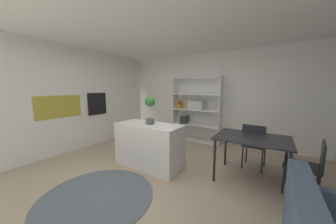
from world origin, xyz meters
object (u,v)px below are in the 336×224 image
(open_bookshelf, at_px, (195,109))
(dining_chair_window_side, at_px, (311,163))
(kitchen_island, at_px, (149,145))
(dining_table, at_px, (252,141))
(built_in_oven, at_px, (97,104))
(dining_chair_far, at_px, (254,143))
(potted_plant_on_island, at_px, (150,107))

(open_bookshelf, height_order, dining_chair_window_side, open_bookshelf)
(kitchen_island, distance_m, dining_table, 1.94)
(open_bookshelf, xyz_separation_m, dining_chair_window_side, (2.57, -1.63, -0.47))
(built_in_oven, xyz_separation_m, kitchen_island, (2.19, -0.35, -0.74))
(open_bookshelf, xyz_separation_m, dining_chair_far, (1.76, -1.15, -0.43))
(potted_plant_on_island, xyz_separation_m, open_bookshelf, (0.07, 2.11, -0.26))
(built_in_oven, xyz_separation_m, dining_chair_far, (4.04, 0.64, -0.63))
(built_in_oven, height_order, dining_table, built_in_oven)
(potted_plant_on_island, distance_m, open_bookshelf, 2.12)
(potted_plant_on_island, xyz_separation_m, dining_chair_window_side, (2.63, 0.48, -0.73))
(built_in_oven, bearing_deg, potted_plant_on_island, -8.29)
(dining_chair_far, bearing_deg, open_bookshelf, -28.86)
(potted_plant_on_island, bearing_deg, dining_chair_far, 27.65)
(kitchen_island, distance_m, dining_chair_window_side, 2.69)
(potted_plant_on_island, relative_size, dining_chair_far, 0.62)
(dining_table, bearing_deg, potted_plant_on_island, -165.00)
(dining_chair_window_side, bearing_deg, open_bookshelf, -114.54)
(dining_table, bearing_deg, kitchen_island, -164.28)
(kitchen_island, distance_m, potted_plant_on_island, 0.80)
(kitchen_island, bearing_deg, dining_table, 15.72)
(built_in_oven, height_order, dining_chair_far, built_in_oven)
(dining_table, height_order, dining_chair_far, dining_chair_far)
(open_bookshelf, relative_size, dining_table, 1.68)
(built_in_oven, distance_m, dining_table, 4.07)
(open_bookshelf, distance_m, dining_table, 2.41)
(open_bookshelf, distance_m, dining_chair_far, 2.15)
(kitchen_island, height_order, dining_table, kitchen_island)
(kitchen_island, relative_size, dining_chair_far, 1.51)
(open_bookshelf, relative_size, dining_chair_window_side, 2.29)
(built_in_oven, height_order, potted_plant_on_island, built_in_oven)
(built_in_oven, relative_size, dining_chair_window_side, 0.73)
(potted_plant_on_island, bearing_deg, dining_table, 15.00)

